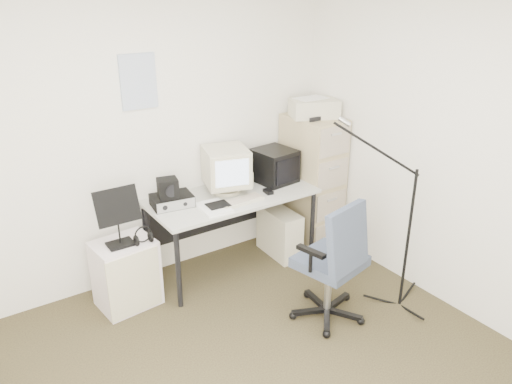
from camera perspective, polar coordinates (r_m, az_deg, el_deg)
wall_back at (r=4.32m, az=-12.52°, el=5.71°), size 3.60×0.02×2.50m
wall_right at (r=4.07m, az=22.70°, el=3.42°), size 0.02×3.60×2.50m
wall_calendar at (r=4.19m, az=-13.30°, el=12.18°), size 0.30×0.02×0.44m
filing_cabinet at (r=5.03m, az=6.36°, el=1.31°), size 0.40×0.60×1.30m
printer at (r=4.82m, az=6.65°, el=9.50°), size 0.52×0.44×0.17m
desk at (r=4.61m, az=-2.66°, el=-4.51°), size 1.50×0.70×0.73m
crt_monitor at (r=4.45m, az=-3.43°, el=2.47°), size 0.46×0.48×0.41m
crt_tv at (r=4.72m, az=2.10°, el=3.05°), size 0.38×0.40×0.31m
desk_speaker at (r=4.63m, az=-0.87°, el=1.50°), size 0.09×0.09×0.14m
keyboard at (r=4.30m, az=-1.74°, el=-1.05°), size 0.42×0.17×0.02m
mouse at (r=4.49m, az=1.41°, el=0.06°), size 0.08×0.11×0.03m
radio_receiver at (r=4.28m, az=-9.59°, el=-0.94°), size 0.37×0.28×0.10m
radio_speaker at (r=4.20m, az=-10.04°, el=0.45°), size 0.19×0.18×0.16m
papers at (r=4.19m, az=-4.84°, el=-1.79°), size 0.25×0.32×0.02m
pc_tower at (r=4.88m, az=2.70°, el=-4.64°), size 0.24×0.50×0.46m
office_chair at (r=3.90m, az=8.46°, el=-7.59°), size 0.72×0.72×1.04m
side_cart at (r=4.26m, az=-14.63°, el=-9.00°), size 0.50×0.42×0.58m
music_stand at (r=3.98m, az=-15.57°, el=-2.73°), size 0.37×0.27×0.49m
headphones at (r=4.04m, az=-12.75°, el=-5.11°), size 0.17×0.17×0.03m
mic_stand at (r=4.06m, az=17.25°, el=-3.01°), size 0.03×0.03×1.56m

